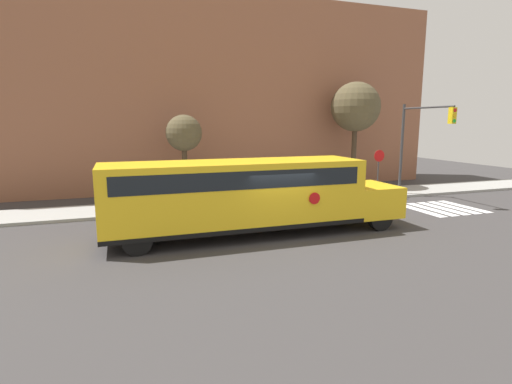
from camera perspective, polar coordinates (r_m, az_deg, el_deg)
The scene contains 9 objects.
ground_plane at distance 15.41m, azimuth 2.79°, elevation -6.39°, with size 60.00×60.00×0.00m, color #3A3838.
sidewalk_strip at distance 21.39m, azimuth -3.67°, elevation -1.56°, with size 44.00×3.00×0.15m.
building_backdrop at distance 27.35m, azimuth -7.52°, elevation 13.59°, with size 32.00×4.00×12.22m.
crosswalk_stripes at distance 22.48m, azimuth 25.06°, elevation -2.11°, with size 3.30×3.20×0.01m.
school_bus at distance 15.23m, azimuth -1.36°, elevation -0.12°, with size 11.76×2.57×2.89m.
stop_sign at distance 23.77m, azimuth 17.09°, elevation 3.42°, with size 0.66×0.10×2.78m.
traffic_light at distance 23.99m, azimuth 22.10°, elevation 7.45°, with size 0.28×3.83×5.35m.
tree_near_sidewalk at distance 27.04m, azimuth 14.05°, elevation 11.64°, with size 3.16×3.16×6.89m.
tree_far_sidewalk at distance 22.84m, azimuth -10.27°, elevation 8.14°, with size 2.02×2.02×4.75m.
Camera 1 is at (-5.50, -13.73, 4.33)m, focal length 28.00 mm.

